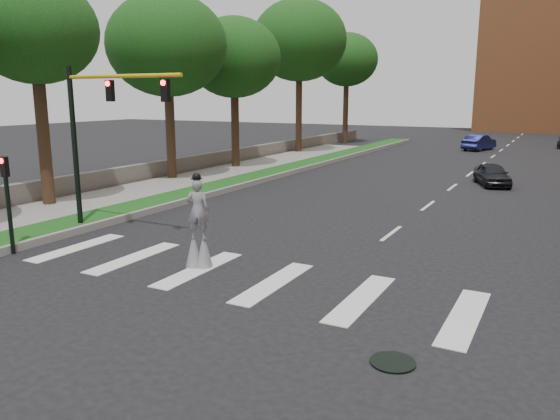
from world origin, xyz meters
name	(u,v)px	position (x,y,z in m)	size (l,w,h in m)	color
ground_plane	(300,303)	(0.00, 0.00, 0.00)	(160.00, 160.00, 0.00)	black
grass_median	(275,172)	(-11.50, 20.00, 0.12)	(2.00, 60.00, 0.25)	#134514
median_curb	(289,173)	(-10.45, 20.00, 0.14)	(0.20, 60.00, 0.28)	gray
sidewalk_left	(137,192)	(-14.50, 10.00, 0.09)	(4.00, 60.00, 0.18)	gray
stone_wall	(223,158)	(-17.00, 22.00, 0.55)	(0.50, 56.00, 1.10)	#5C564E
manhole	(393,362)	(3.00, -2.00, 0.02)	(0.90, 0.90, 0.04)	black
traffic_signal	(96,123)	(-9.78, 3.00, 4.15)	(5.30, 0.23, 6.20)	black
secondary_signal	(8,196)	(-10.30, -0.50, 1.95)	(0.25, 0.21, 3.23)	black
stilt_performer	(198,230)	(-4.00, 1.22, 1.17)	(0.82, 0.67, 2.91)	#322014
car_near	(492,174)	(1.88, 21.76, 0.64)	(1.51, 3.76, 1.28)	black
car_mid	(479,142)	(-1.92, 43.11, 0.74)	(1.56, 4.48, 1.48)	#171A50
tree_1	(34,31)	(-15.63, 5.36, 7.91)	(5.56, 5.56, 10.33)	#322014
tree_2	(167,45)	(-15.78, 14.57, 8.00)	(7.05, 7.05, 11.03)	#322014
tree_3	(234,58)	(-15.26, 21.03, 7.64)	(6.44, 6.44, 10.41)	#322014
tree_4	(299,41)	(-15.86, 32.51, 9.76)	(8.23, 8.23, 13.29)	#322014
tree_5	(347,60)	(-15.99, 44.31, 8.77)	(6.55, 6.55, 11.60)	#322014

